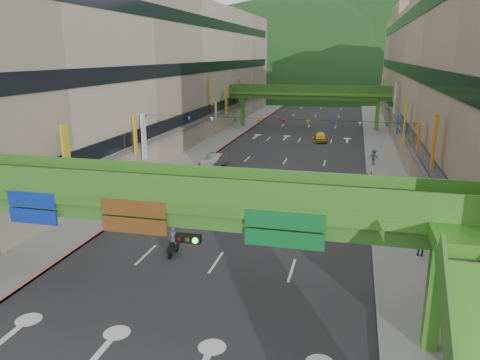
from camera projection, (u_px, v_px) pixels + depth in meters
name	position (u px, v px, depth m)	size (l,w,h in m)	color
road_slab	(296.00, 145.00, 63.31)	(18.00, 140.00, 0.02)	#28282B
sidewalk_left	(218.00, 141.00, 65.81)	(4.00, 140.00, 0.15)	gray
sidewalk_right	(380.00, 148.00, 60.78)	(4.00, 140.00, 0.15)	gray
curb_left	(231.00, 142.00, 65.37)	(0.20, 140.00, 0.18)	#CC5959
curb_right	(365.00, 148.00, 61.21)	(0.20, 140.00, 0.18)	gray
building_row_left	(163.00, 73.00, 65.18)	(12.80, 95.00, 19.00)	#9E937F
building_row_right	(454.00, 75.00, 56.53)	(12.80, 95.00, 19.00)	gray
overpass_near	(191.00, 218.00, 19.89)	(28.00, 12.27, 7.10)	#4C9E2D
overpass_far	(308.00, 96.00, 75.98)	(28.00, 2.20, 7.10)	#4C9E2D
hill_left	(292.00, 88.00, 169.94)	(168.00, 140.00, 112.00)	#1C4419
hill_right	(403.00, 86.00, 179.56)	(208.00, 176.00, 128.00)	#1C4419
bunting_string	(271.00, 121.00, 43.00)	(26.00, 0.36, 0.47)	black
scooter_rider_near	(173.00, 243.00, 28.47)	(0.55, 1.60, 1.83)	black
scooter_rider_mid	(233.00, 188.00, 39.06)	(0.92, 1.60, 2.17)	black
scooter_rider_left	(219.00, 181.00, 41.92)	(0.99, 1.59, 1.94)	gray
scooter_rider_far	(240.00, 206.00, 34.33)	(0.94, 1.60, 2.20)	maroon
parked_scooter_row	(366.00, 194.00, 39.57)	(1.60, 11.55, 1.08)	black
car_silver	(215.00, 161.00, 50.74)	(1.56, 4.48, 1.48)	#9E9FA5
car_yellow	(320.00, 137.00, 65.91)	(1.67, 4.15, 1.41)	gold
pedestrian_red	(404.00, 200.00, 36.94)	(0.79, 0.62, 1.63)	#C24F32
pedestrian_dark	(421.00, 245.00, 28.20)	(0.93, 0.39, 1.60)	#23212A
pedestrian_blue	(374.00, 158.00, 51.48)	(0.79, 0.51, 1.69)	#364957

